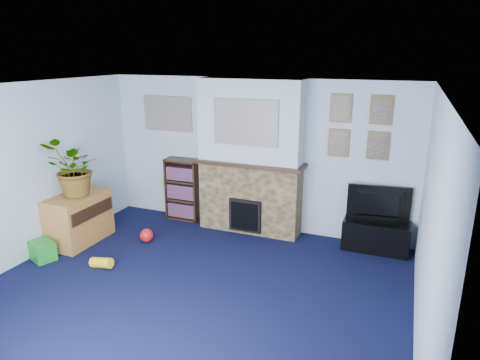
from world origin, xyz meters
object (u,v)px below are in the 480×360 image
at_px(bookshelf, 183,191).
at_px(sideboard, 79,220).
at_px(tv_stand, 376,235).
at_px(television, 379,205).

height_order(bookshelf, sideboard, bookshelf).
xyz_separation_m(tv_stand, sideboard, (-4.19, -1.34, 0.12)).
relative_size(tv_stand, sideboard, 0.98).
bearing_deg(tv_stand, television, 90.00).
bearing_deg(sideboard, television, 18.03).
height_order(tv_stand, sideboard, sideboard).
bearing_deg(tv_stand, bookshelf, 178.62).
distance_m(tv_stand, sideboard, 4.40).
relative_size(television, bookshelf, 0.84).
bearing_deg(sideboard, bookshelf, 54.75).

